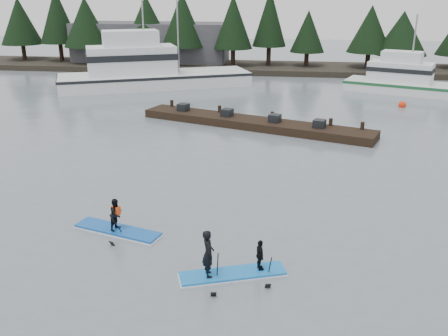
# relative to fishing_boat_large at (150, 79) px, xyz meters

# --- Properties ---
(ground) EXTENTS (160.00, 160.00, 0.00)m
(ground) POSITION_rel_fishing_boat_large_xyz_m (10.43, -30.46, -0.75)
(ground) COLOR slate
(ground) RESTS_ON ground
(far_shore) EXTENTS (70.00, 8.00, 0.60)m
(far_shore) POSITION_rel_fishing_boat_large_xyz_m (10.43, 11.54, -0.45)
(far_shore) COLOR #2D281E
(far_shore) RESTS_ON ground
(treeline) EXTENTS (60.00, 4.00, 8.00)m
(treeline) POSITION_rel_fishing_boat_large_xyz_m (10.43, 11.54, -0.75)
(treeline) COLOR black
(treeline) RESTS_ON ground
(waterfront_building) EXTENTS (18.00, 6.00, 5.00)m
(waterfront_building) POSITION_rel_fishing_boat_large_xyz_m (-3.57, 13.54, 1.75)
(waterfront_building) COLOR #4C4C51
(waterfront_building) RESTS_ON ground
(fishing_boat_large) EXTENTS (18.04, 11.59, 9.93)m
(fishing_boat_large) POSITION_rel_fishing_boat_large_xyz_m (0.00, 0.00, 0.00)
(fishing_boat_large) COLOR white
(fishing_boat_large) RESTS_ON ground
(fishing_boat_medium) EXTENTS (12.45, 7.47, 7.49)m
(fishing_boat_medium) POSITION_rel_fishing_boat_large_xyz_m (23.78, 0.25, -0.24)
(fishing_boat_medium) COLOR white
(fishing_boat_medium) RESTS_ON ground
(floating_dock) EXTENTS (15.96, 7.43, 0.54)m
(floating_dock) POSITION_rel_fishing_boat_large_xyz_m (10.88, -13.15, -0.48)
(floating_dock) COLOR black
(floating_dock) RESTS_ON ground
(buoy_c) EXTENTS (0.59, 0.59, 0.59)m
(buoy_c) POSITION_rel_fishing_boat_large_xyz_m (21.96, -5.48, -0.75)
(buoy_c) COLOR red
(buoy_c) RESTS_ON ground
(buoy_a) EXTENTS (0.49, 0.49, 0.49)m
(buoy_a) POSITION_rel_fishing_boat_large_xyz_m (-5.04, -4.24, -0.75)
(buoy_a) COLOR red
(buoy_a) RESTS_ON ground
(paddleboard_solo) EXTENTS (3.57, 1.79, 1.82)m
(paddleboard_solo) POSITION_rel_fishing_boat_large_xyz_m (6.97, -29.12, -0.35)
(paddleboard_solo) COLOR #1251AC
(paddleboard_solo) RESTS_ON ground
(paddleboard_duo) EXTENTS (3.50, 1.93, 2.24)m
(paddleboard_duo) POSITION_rel_fishing_boat_large_xyz_m (11.56, -31.64, -0.23)
(paddleboard_duo) COLOR blue
(paddleboard_duo) RESTS_ON ground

